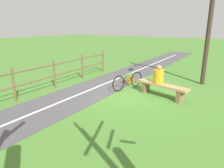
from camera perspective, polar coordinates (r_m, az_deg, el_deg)
The scene contains 9 objects.
ground_plane at distance 8.20m, azimuth 5.24°, elevation -2.44°, with size 80.00×80.00×0.00m, color #477A2D.
paved_path at distance 6.45m, azimuth -25.26°, elevation -9.21°, with size 2.11×36.00×0.02m, color #4C494C.
path_centre_line at distance 6.44m, azimuth -25.27°, elevation -9.13°, with size 0.10×32.00×0.00m, color silver.
bench at distance 7.84m, azimuth 13.76°, elevation -1.01°, with size 2.07×0.86×0.50m.
person_seated at distance 7.83m, azimuth 12.89°, elevation 2.28°, with size 0.45×0.45×0.69m.
bicycle at distance 8.61m, azimuth 4.45°, elevation 0.90°, with size 0.51×1.66×0.84m.
backpack at distance 9.38m, azimuth 5.03°, elevation 1.32°, with size 0.38×0.33×0.44m.
fence_roadside at distance 7.81m, azimuth -25.79°, elevation 0.48°, with size 0.75×11.49×1.20m.
tree_far_right at distance 9.87m, azimuth 25.36°, elevation 14.35°, with size 1.65×1.24×5.36m.
Camera 1 is at (-3.66, 6.87, 2.59)m, focal length 32.78 mm.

